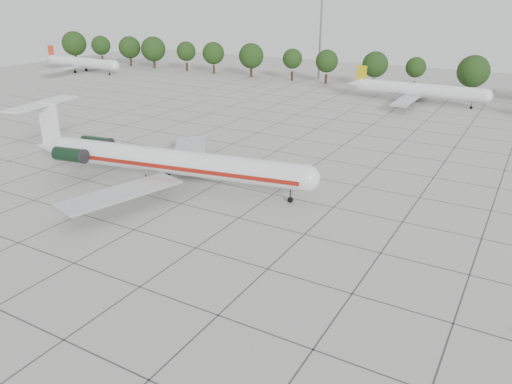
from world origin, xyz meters
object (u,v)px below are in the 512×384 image
main_airliner (159,160)px  bg_airliner_c (418,90)px  bg_airliner_a (81,63)px  floodlight_mast (321,26)px

main_airliner → bg_airliner_c: main_airliner is taller
bg_airliner_a → floodlight_mast: floodlight_mast is taller
bg_airliner_c → bg_airliner_a: bearing=-177.2°
main_airliner → floodlight_mast: 90.27m
bg_airliner_c → floodlight_mast: size_ratio=1.11×
main_airliner → bg_airliner_c: size_ratio=1.42×
bg_airliner_a → floodlight_mast: size_ratio=1.11×
floodlight_mast → bg_airliner_c: bearing=-32.1°
bg_airliner_a → bg_airliner_c: same height
bg_airliner_c → floodlight_mast: 40.10m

